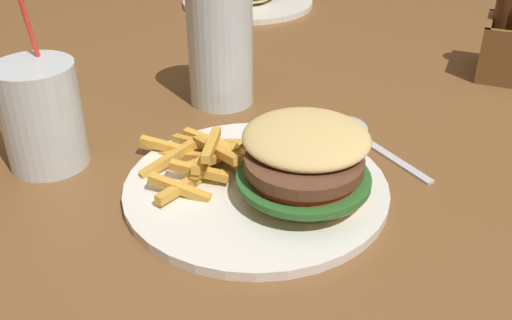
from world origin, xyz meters
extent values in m
cube|color=brown|center=(0.00, 0.00, 0.76)|extent=(1.38, 1.37, 0.03)
cylinder|color=brown|center=(-0.62, 0.61, 0.37)|extent=(0.09, 0.09, 0.74)
cylinder|color=white|center=(0.05, -0.27, 0.78)|extent=(0.27, 0.27, 0.01)
ellipsoid|color=#DBB770|center=(0.10, -0.27, 0.79)|extent=(0.15, 0.13, 0.02)
cylinder|color=#2D6628|center=(0.10, -0.27, 0.81)|extent=(0.16, 0.16, 0.01)
cylinder|color=red|center=(0.10, -0.27, 0.81)|extent=(0.13, 0.13, 0.01)
cylinder|color=brown|center=(0.10, -0.27, 0.82)|extent=(0.14, 0.14, 0.01)
ellipsoid|color=#DBB770|center=(0.10, -0.26, 0.84)|extent=(0.15, 0.13, 0.04)
cube|color=gold|center=(-0.04, -0.26, 0.79)|extent=(0.07, 0.03, 0.03)
cube|color=gold|center=(0.01, -0.23, 0.80)|extent=(0.05, 0.05, 0.03)
cube|color=gold|center=(-0.01, -0.32, 0.79)|extent=(0.02, 0.06, 0.01)
cube|color=gold|center=(-0.01, -0.32, 0.79)|extent=(0.07, 0.02, 0.02)
cube|color=gold|center=(-0.06, -0.25, 0.79)|extent=(0.09, 0.02, 0.02)
cube|color=gold|center=(-0.04, -0.23, 0.79)|extent=(0.08, 0.03, 0.02)
cube|color=gold|center=(0.00, -0.27, 0.82)|extent=(0.03, 0.07, 0.01)
cube|color=gold|center=(-0.05, -0.28, 0.80)|extent=(0.04, 0.06, 0.03)
cube|color=gold|center=(0.00, -0.27, 0.80)|extent=(0.05, 0.04, 0.02)
cube|color=gold|center=(-0.01, -0.27, 0.80)|extent=(0.02, 0.07, 0.02)
cube|color=gold|center=(0.01, -0.25, 0.80)|extent=(0.06, 0.04, 0.03)
cube|color=gold|center=(-0.01, -0.22, 0.79)|extent=(0.04, 0.07, 0.03)
cube|color=gold|center=(0.02, -0.25, 0.80)|extent=(0.06, 0.02, 0.01)
cube|color=gold|center=(-0.01, -0.29, 0.80)|extent=(0.06, 0.02, 0.02)
cube|color=gold|center=(-0.02, -0.22, 0.79)|extent=(0.09, 0.02, 0.02)
cube|color=gold|center=(-0.01, -0.27, 0.79)|extent=(0.02, 0.06, 0.02)
cube|color=gold|center=(0.00, -0.24, 0.80)|extent=(0.09, 0.03, 0.02)
cube|color=gold|center=(0.00, -0.26, 0.81)|extent=(0.08, 0.06, 0.03)
cylinder|color=silver|center=(-0.08, -0.09, 0.85)|extent=(0.08, 0.08, 0.16)
cylinder|color=gold|center=(-0.08, -0.09, 0.84)|extent=(0.07, 0.07, 0.14)
cylinder|color=silver|center=(-0.18, -0.30, 0.83)|extent=(0.09, 0.09, 0.12)
cylinder|color=yellow|center=(-0.18, -0.30, 0.82)|extent=(0.07, 0.07, 0.09)
cylinder|color=red|center=(-0.19, -0.28, 0.88)|extent=(0.03, 0.01, 0.21)
ellipsoid|color=silver|center=(0.10, -0.11, 0.78)|extent=(0.07, 0.06, 0.01)
cube|color=silver|center=(0.17, -0.15, 0.78)|extent=(0.10, 0.08, 0.00)
cylinder|color=white|center=(-0.22, 0.33, 0.78)|extent=(0.25, 0.25, 0.01)
cube|color=brown|center=(0.23, 0.15, 0.81)|extent=(0.01, 0.10, 0.08)
cylinder|color=#512D14|center=(0.26, 0.16, 0.84)|extent=(0.04, 0.04, 0.10)
camera|label=1|loc=(0.24, -0.74, 1.12)|focal=42.00mm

